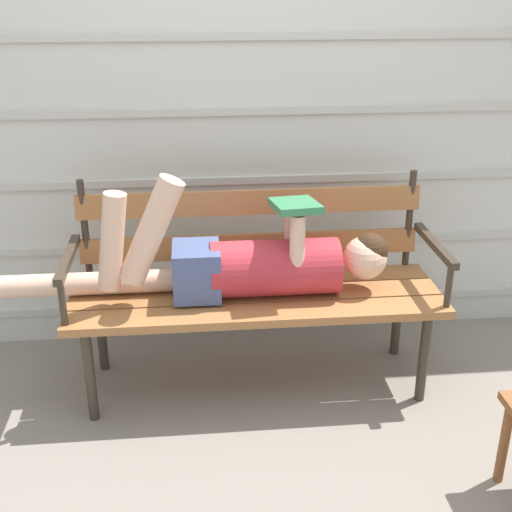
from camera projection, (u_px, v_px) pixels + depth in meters
name	position (u px, v px, depth m)	size (l,w,h in m)	color
ground_plane	(259.00, 400.00, 2.96)	(12.00, 12.00, 0.00)	gray
house_siding	(245.00, 110.00, 3.11)	(4.86, 0.08, 2.32)	beige
park_bench	(254.00, 278.00, 2.95)	(1.62, 0.52, 0.93)	#9E6638
reclining_person	(241.00, 262.00, 2.84)	(1.74, 0.27, 0.57)	#B72D38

